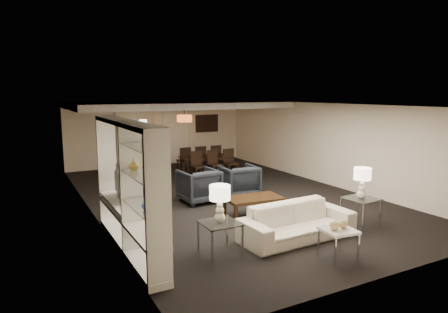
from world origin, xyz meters
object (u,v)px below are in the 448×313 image
chair_nm (215,164)px  chair_fl (184,160)px  television (118,184)px  vase_amber (134,165)px  armchair_right (239,181)px  side_table_right (360,212)px  marble_table (338,244)px  chair_nl (199,166)px  floor_lamp (144,146)px  vase_blue (146,205)px  chair_fm (199,159)px  floor_speaker (111,198)px  chair_fr (214,157)px  dining_table (207,166)px  pendant_light (184,119)px  side_table_left (220,239)px  table_lamp_left (220,204)px  armchair_left (199,186)px  coffee_table (253,207)px  sofa (297,222)px  chair_nr (231,163)px

chair_nm → chair_fl: bearing=109.3°
television → vase_amber: vase_amber is taller
armchair_right → vase_amber: vase_amber is taller
side_table_right → vase_amber: size_ratio=3.47×
marble_table → television: bearing=136.4°
armchair_right → chair_nm: 2.49m
television → chair_nl: 5.33m
marble_table → floor_lamp: bearing=94.1°
vase_blue → chair_fm: (4.15, 7.19, -0.68)m
marble_table → floor_speaker: (-2.93, 3.95, 0.23)m
television → chair_fr: size_ratio=1.15×
dining_table → marble_table: bearing=-92.4°
vase_blue → pendant_light: bearing=63.4°
dining_table → chair_fr: size_ratio=1.92×
armchair_right → chair_fl: (-0.09, 3.73, 0.03)m
floor_speaker → pendant_light: bearing=52.6°
marble_table → floor_lamp: floor_lamp is taller
side_table_left → table_lamp_left: bearing=0.0°
television → vase_amber: 1.42m
armchair_left → television: bearing=29.5°
pendant_light → side_table_left: pendant_light is taller
chair_nl → floor_lamp: floor_lamp is taller
side_table_left → dining_table: dining_table is taller
chair_nl → floor_lamp: bearing=116.4°
vase_blue → vase_amber: size_ratio=0.86×
floor_lamp → chair_fr: bearing=-21.2°
vase_amber → chair_fm: 7.85m
floor_speaker → chair_nl: floor_speaker is taller
armchair_right → chair_nm: bearing=-96.7°
coffee_table → chair_fl: (0.51, 5.43, 0.23)m
armchair_right → television: bearing=27.9°
marble_table → sofa: bearing=90.0°
side_table_right → chair_nm: 5.77m
chair_nl → vase_amber: bearing=-125.2°
armchair_right → chair_fl: chair_fl is taller
dining_table → table_lamp_left: bearing=-107.7°
television → chair_nr: 6.19m
chair_fl → floor_lamp: bearing=-37.8°
vase_blue → chair_fl: (3.55, 7.19, -0.68)m
sofa → side_table_left: (-1.70, 0.00, -0.04)m
marble_table → television: (-3.01, 2.87, 0.79)m
side_table_right → vase_amber: bearing=174.2°
marble_table → vase_blue: size_ratio=3.37×
floor_speaker → dining_table: size_ratio=0.56×
armchair_right → floor_speaker: 3.56m
pendant_light → chair_fm: bearing=-0.6°
floor_lamp → pendant_light: bearing=-36.8°
marble_table → chair_fr: bearing=78.2°
marble_table → chair_fm: 8.21m
pendant_light → chair_fm: size_ratio=0.56×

